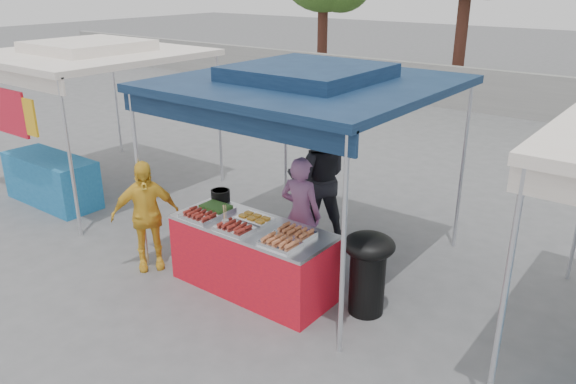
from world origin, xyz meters
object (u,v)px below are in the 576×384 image
Objects in this scene: vendor_table at (253,257)px; vendor_woman at (301,214)px; cooking_pot at (221,195)px; helper_man at (318,178)px; customer_person at (146,216)px; wok_burner at (368,266)px.

vendor_table is 1.32× the size of vendor_woman.
cooking_pot reaches higher than vendor_table.
vendor_woman is 0.84× the size of helper_man.
customer_person is (-1.59, -1.17, -0.03)m from vendor_woman.
vendor_table is at bearing -22.39° from cooking_pot.
wok_burner is at bearing 16.56° from vendor_table.
wok_burner is (1.34, 0.40, 0.15)m from vendor_table.
vendor_table is 1.77m from helper_man.
wok_burner is 0.54× the size of helper_man.
cooking_pot reaches higher than wok_burner.
helper_man is at bearing 65.93° from cooking_pot.
vendor_woman is 1.04× the size of customer_person.
vendor_woman is at bearing -17.51° from customer_person.
vendor_table is 1.11× the size of helper_man.
cooking_pot is 1.48m from helper_man.
helper_man reaches higher than customer_person.
vendor_woman is at bearing 141.31° from wok_burner.
vendor_woman is 1.97m from customer_person.
helper_man is (-0.37, 0.92, 0.14)m from vendor_woman.
vendor_table is at bearing 175.15° from wok_burner.
vendor_table is 2.06× the size of wok_burner.
cooking_pot is 0.16× the size of vendor_woman.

